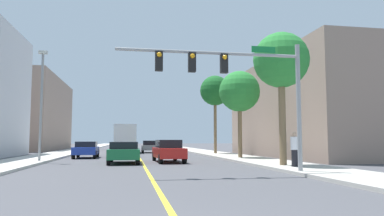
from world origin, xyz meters
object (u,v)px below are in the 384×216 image
(traffic_signal_mast, at_px, (238,76))
(palm_mid, at_px, (239,92))
(delivery_truck, at_px, (126,138))
(pedestrian, at_px, (294,149))
(street_lamp, at_px, (41,99))
(palm_far, at_px, (215,91))
(palm_near, at_px, (281,62))
(car_red, at_px, (168,151))
(car_green, at_px, (124,152))
(car_blue, at_px, (86,149))
(car_gray, at_px, (150,146))
(car_white, at_px, (128,145))
(car_black, at_px, (123,149))

(traffic_signal_mast, distance_m, palm_mid, 12.72)
(delivery_truck, bearing_deg, pedestrian, -70.29)
(street_lamp, height_order, pedestrian, street_lamp)
(palm_far, height_order, pedestrian, palm_far)
(palm_near, bearing_deg, car_red, 133.17)
(palm_near, distance_m, palm_mid, 8.54)
(street_lamp, bearing_deg, pedestrian, -28.68)
(car_green, height_order, pedestrian, pedestrian)
(car_green, bearing_deg, palm_far, 53.37)
(car_blue, height_order, car_gray, car_gray)
(street_lamp, relative_size, car_red, 1.57)
(palm_near, xyz_separation_m, pedestrian, (0.11, -1.13, -4.81))
(street_lamp, distance_m, car_white, 32.63)
(car_black, xyz_separation_m, delivery_truck, (0.19, 10.48, 1.00))
(traffic_signal_mast, bearing_deg, car_white, 96.52)
(traffic_signal_mast, distance_m, car_black, 18.54)
(palm_near, relative_size, car_gray, 1.77)
(car_green, bearing_deg, car_blue, 113.63)
(car_blue, bearing_deg, delivery_truck, -104.74)
(palm_near, bearing_deg, pedestrian, -84.39)
(car_gray, bearing_deg, palm_far, -46.86)
(traffic_signal_mast, xyz_separation_m, delivery_truck, (-5.01, 27.91, -2.58))
(palm_near, relative_size, car_blue, 1.90)
(car_black, bearing_deg, car_gray, 72.74)
(traffic_signal_mast, xyz_separation_m, car_blue, (-8.13, 16.09, -3.56))
(car_blue, bearing_deg, car_black, -155.30)
(pedestrian, bearing_deg, car_white, 33.65)
(traffic_signal_mast, bearing_deg, palm_mid, 72.19)
(delivery_truck, bearing_deg, palm_mid, -59.87)
(car_black, distance_m, pedestrian, 17.46)
(car_black, bearing_deg, car_green, -88.85)
(palm_near, xyz_separation_m, car_black, (-8.79, 13.88, -5.14))
(car_red, bearing_deg, car_black, 109.39)
(pedestrian, bearing_deg, palm_near, 27.15)
(street_lamp, height_order, car_white, street_lamp)
(car_red, xyz_separation_m, pedestrian, (5.71, -7.10, 0.25))
(car_black, bearing_deg, palm_near, -58.11)
(palm_mid, xyz_separation_m, car_white, (-8.69, 30.03, -4.53))
(street_lamp, distance_m, palm_mid, 14.46)
(street_lamp, relative_size, car_black, 1.67)
(traffic_signal_mast, relative_size, palm_mid, 1.21)
(palm_far, bearing_deg, car_white, 112.22)
(palm_mid, height_order, car_blue, palm_mid)
(car_red, relative_size, car_black, 1.07)
(street_lamp, height_order, palm_far, palm_far)
(car_red, bearing_deg, palm_near, -49.40)
(delivery_truck, xyz_separation_m, pedestrian, (8.71, -25.49, -0.67))
(street_lamp, bearing_deg, car_white, 80.05)
(car_white, bearing_deg, pedestrian, -80.43)
(delivery_truck, bearing_deg, car_red, -79.89)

